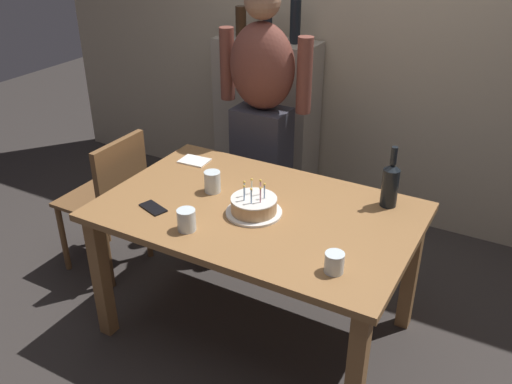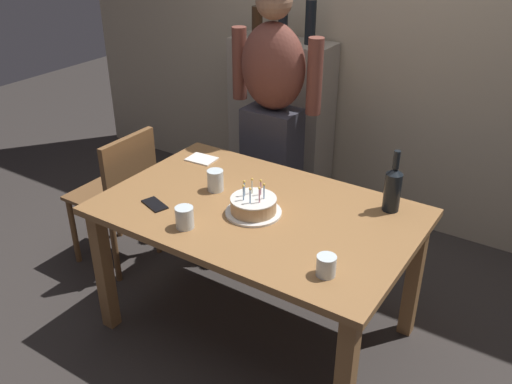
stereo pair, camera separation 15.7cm
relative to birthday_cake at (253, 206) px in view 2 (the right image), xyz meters
name	(u,v)px [view 2 (the right image)]	position (x,y,z in m)	size (l,w,h in m)	color
ground_plane	(257,327)	(-0.01, 0.05, -0.78)	(10.00, 10.00, 0.00)	#332D2B
back_wall	(389,31)	(-0.01, 1.60, 0.52)	(5.20, 0.10, 2.60)	tan
dining_table	(258,226)	(-0.01, 0.05, -0.14)	(1.50, 0.96, 0.74)	olive
birthday_cake	(253,206)	(0.00, 0.00, 0.00)	(0.27, 0.27, 0.16)	white
water_glass_near	(185,217)	(-0.19, -0.27, 0.01)	(0.08, 0.08, 0.10)	silver
water_glass_far	(215,180)	(-0.29, 0.09, 0.02)	(0.08, 0.08, 0.11)	silver
water_glass_side	(326,266)	(0.50, -0.24, 0.00)	(0.08, 0.08, 0.09)	silver
wine_bottle	(393,188)	(0.53, 0.38, 0.08)	(0.08, 0.08, 0.31)	black
cell_phone	(155,204)	(-0.44, -0.20, -0.04)	(0.14, 0.07, 0.01)	black
napkin_stack	(202,159)	(-0.58, 0.34, -0.04)	(0.16, 0.12, 0.01)	white
person_man_bearded	(272,116)	(-0.42, 0.86, 0.09)	(0.61, 0.27, 1.66)	#33333D
dining_chair	(121,189)	(-1.03, 0.12, -0.26)	(0.42, 0.42, 0.87)	brown
shelf_cabinet	(281,123)	(-0.67, 1.38, -0.17)	(0.72, 0.30, 1.48)	#9E9384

